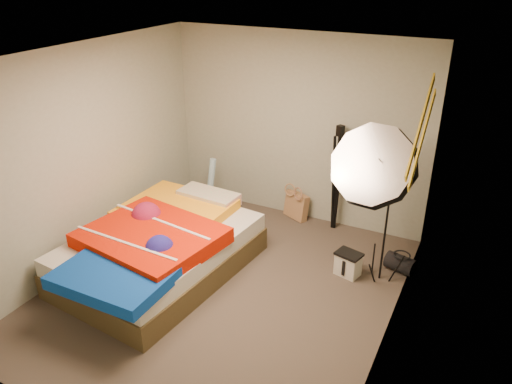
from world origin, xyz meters
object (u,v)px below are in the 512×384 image
Objects in this scene: tote_bag at (296,206)px; camera_tripod at (337,171)px; duffel_bag at (400,264)px; camera_case at (348,265)px; bed at (160,248)px; wrapping_roll at (210,185)px; photo_umbrella at (375,167)px.

tote_bag is 0.25× the size of camera_tripod.
tote_bag is at bearing 172.54° from duffel_bag.
camera_case is 2.15m from bed.
wrapping_roll reaches higher than bed.
bed is at bearing -140.41° from camera_case.
camera_case is 1.29m from camera_tripod.
camera_case is at bearing -131.42° from duffel_bag.
duffel_bag is at bearing 43.85° from photo_umbrella.
photo_umbrella reaches higher than duffel_bag.
photo_umbrella reaches higher than tote_bag.
camera_tripod is (-1.02, 0.64, 0.72)m from duffel_bag.
duffel_bag is 1.35m from photo_umbrella.
tote_bag is 1.72m from duffel_bag.
duffel_bag is at bearing 26.90° from bed.
camera_tripod is (1.73, 0.29, 0.43)m from wrapping_roll.
photo_umbrella reaches higher than bed.
wrapping_roll is (-1.18, -0.33, 0.20)m from tote_bag.
camera_case reaches higher than duffel_bag.
wrapping_roll is at bearing -171.36° from duffel_bag.
tote_bag is 1.38× the size of camera_case.
camera_case is 0.11× the size of bed.
camera_tripod reaches higher than duffel_bag.
tote_bag reaches higher than duffel_bag.
wrapping_roll reaches higher than duffel_bag.
camera_case is at bearing -19.42° from tote_bag.
wrapping_roll is 0.54× the size of camera_tripod.
photo_umbrella is at bearing 16.31° from camera_case.
wrapping_roll is at bearing 164.36° from photo_umbrella.
photo_umbrella reaches higher than camera_tripod.
camera_tripod reaches higher than wrapping_roll.
camera_tripod is (0.55, -0.04, 0.64)m from tote_bag.
camera_case is at bearing -62.82° from camera_tripod.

